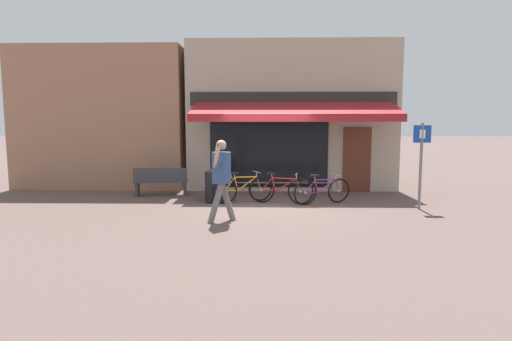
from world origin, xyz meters
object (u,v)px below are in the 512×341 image
object	(u,v)px
bicycle_purple	(322,191)
park_bench	(161,181)
bicycle_red	(281,190)
pedestrian_adult	(221,172)
parking_sign	(421,156)
litter_bin	(216,184)
bicycle_orange	(243,189)

from	to	relation	value
bicycle_purple	park_bench	distance (m)	4.90
bicycle_red	pedestrian_adult	xyz separation A→B (m)	(-1.40, -2.18, 0.73)
bicycle_red	park_bench	bearing A→B (deg)	173.43
parking_sign	park_bench	world-z (taller)	parking_sign
pedestrian_adult	litter_bin	size ratio (longest dim) A/B	1.85
park_bench	bicycle_red	bearing A→B (deg)	-24.82
bicycle_purple	bicycle_orange	bearing A→B (deg)	153.32
bicycle_purple	pedestrian_adult	size ratio (longest dim) A/B	0.89
bicycle_orange	bicycle_red	bearing A→B (deg)	-30.42
bicycle_orange	park_bench	xyz separation A→B (m)	(-2.57, 1.01, 0.07)
bicycle_red	parking_sign	xyz separation A→B (m)	(3.53, -0.70, 0.98)
bicycle_orange	litter_bin	xyz separation A→B (m)	(-0.75, 0.05, 0.11)
bicycle_red	pedestrian_adult	world-z (taller)	pedestrian_adult
bicycle_orange	pedestrian_adult	size ratio (longest dim) A/B	0.90
bicycle_red	parking_sign	size ratio (longest dim) A/B	0.80
bicycle_orange	bicycle_purple	distance (m)	2.20
pedestrian_adult	parking_sign	distance (m)	5.16
parking_sign	park_bench	xyz separation A→B (m)	(-7.16, 1.83, -0.90)
bicycle_purple	parking_sign	distance (m)	2.68
bicycle_red	litter_bin	xyz separation A→B (m)	(-1.81, 0.16, 0.12)
bicycle_orange	bicycle_red	xyz separation A→B (m)	(1.06, -0.12, -0.01)
bicycle_red	pedestrian_adult	bearing A→B (deg)	-112.16
park_bench	pedestrian_adult	bearing A→B (deg)	-63.65
pedestrian_adult	parking_sign	xyz separation A→B (m)	(4.94, 1.47, 0.25)
bicycle_orange	bicycle_purple	world-z (taller)	bicycle_orange
bicycle_orange	pedestrian_adult	distance (m)	2.43
pedestrian_adult	litter_bin	bearing A→B (deg)	-85.89
litter_bin	parking_sign	world-z (taller)	parking_sign
bicycle_orange	bicycle_purple	xyz separation A→B (m)	(2.19, -0.19, -0.02)
bicycle_orange	parking_sign	xyz separation A→B (m)	(4.59, -0.82, 0.97)
bicycle_orange	parking_sign	bearing A→B (deg)	-34.28
pedestrian_adult	litter_bin	distance (m)	2.46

